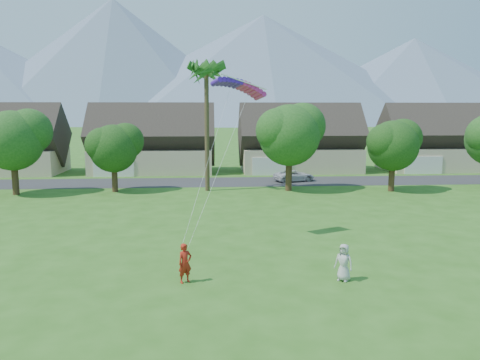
{
  "coord_description": "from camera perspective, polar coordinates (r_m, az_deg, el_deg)",
  "views": [
    {
      "loc": [
        -1.79,
        -17.16,
        7.87
      ],
      "look_at": [
        0.0,
        10.0,
        3.8
      ],
      "focal_mm": 35.0,
      "sensor_mm": 36.0,
      "label": 1
    }
  ],
  "objects": [
    {
      "name": "kite_flyer",
      "position": [
        21.93,
        -6.72,
        -10.03
      ],
      "size": [
        0.8,
        0.72,
        1.84
      ],
      "primitive_type": "imported",
      "rotation": [
        0.0,
        0.0,
        0.54
      ],
      "color": "#AA2013",
      "rests_on": "ground"
    },
    {
      "name": "fan_palm",
      "position": [
        45.83,
        -4.14,
        13.4
      ],
      "size": [
        3.0,
        3.0,
        13.8
      ],
      "color": "#4C3D26",
      "rests_on": "ground"
    },
    {
      "name": "houses_row",
      "position": [
        60.36,
        -1.6,
        4.29
      ],
      "size": [
        72.75,
        8.19,
        8.86
      ],
      "color": "beige",
      "rests_on": "ground"
    },
    {
      "name": "ground",
      "position": [
        18.96,
        2.07,
        -16.02
      ],
      "size": [
        500.0,
        500.0,
        0.0
      ],
      "primitive_type": "plane",
      "color": "#2D6019",
      "rests_on": "ground"
    },
    {
      "name": "watcher",
      "position": [
        22.54,
        12.53,
        -9.78
      ],
      "size": [
        1.02,
        0.96,
        1.75
      ],
      "primitive_type": "imported",
      "rotation": [
        0.0,
        0.0,
        -0.64
      ],
      "color": "#B4B3AF",
      "rests_on": "ground"
    },
    {
      "name": "parafoil_kite",
      "position": [
        28.35,
        -0.07,
        11.55
      ],
      "size": [
        3.5,
        1.55,
        0.5
      ],
      "rotation": [
        0.0,
        0.0,
        0.4
      ],
      "color": "#4616AA",
      "rests_on": "ground"
    },
    {
      "name": "mountain_ridge",
      "position": [
        278.24,
        -1.29,
        12.87
      ],
      "size": [
        540.0,
        240.0,
        70.0
      ],
      "color": "slate",
      "rests_on": "ground"
    },
    {
      "name": "tree_row",
      "position": [
        45.18,
        -2.96,
        4.71
      ],
      "size": [
        62.27,
        6.67,
        8.45
      ],
      "color": "#47301C",
      "rests_on": "ground"
    },
    {
      "name": "street",
      "position": [
        51.79,
        -1.75,
        -0.23
      ],
      "size": [
        90.0,
        7.0,
        0.01
      ],
      "primitive_type": "cube",
      "color": "#2D2D30",
      "rests_on": "ground"
    },
    {
      "name": "parked_car",
      "position": [
        52.53,
        6.62,
        0.54
      ],
      "size": [
        5.04,
        3.45,
        1.28
      ],
      "primitive_type": "imported",
      "rotation": [
        0.0,
        0.0,
        1.89
      ],
      "color": "silver",
      "rests_on": "ground"
    }
  ]
}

